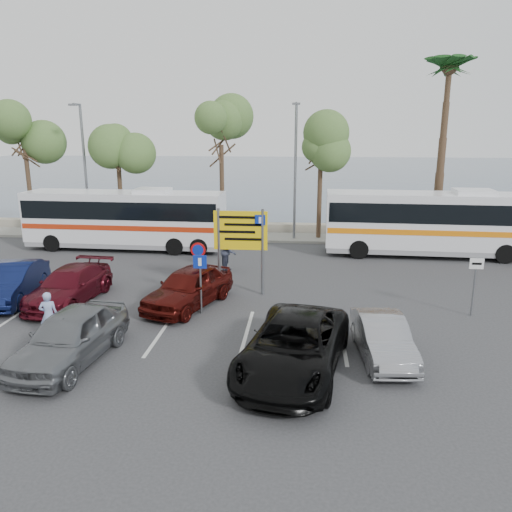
# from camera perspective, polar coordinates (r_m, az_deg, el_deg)

# --- Properties ---
(ground) EXTENTS (120.00, 120.00, 0.00)m
(ground) POSITION_cam_1_polar(r_m,az_deg,el_deg) (18.19, -6.13, -7.42)
(ground) COLOR #323234
(ground) RESTS_ON ground
(kerb_strip) EXTENTS (44.00, 2.40, 0.15)m
(kerb_strip) POSITION_cam_1_polar(r_m,az_deg,el_deg) (31.44, -1.11, 2.19)
(kerb_strip) COLOR gray
(kerb_strip) RESTS_ON ground
(seawall) EXTENTS (48.00, 0.80, 0.60)m
(seawall) POSITION_cam_1_polar(r_m,az_deg,el_deg) (33.34, -0.72, 3.30)
(seawall) COLOR gray
(seawall) RESTS_ON ground
(sea) EXTENTS (140.00, 140.00, 0.00)m
(sea) POSITION_cam_1_polar(r_m,az_deg,el_deg) (76.90, 2.81, 9.40)
(sea) COLOR #44576E
(sea) RESTS_ON ground
(tree_far_left) EXTENTS (3.20, 3.20, 7.60)m
(tree_far_left) POSITION_cam_1_polar(r_m,az_deg,el_deg) (35.19, -25.04, 12.45)
(tree_far_left) COLOR #382619
(tree_far_left) RESTS_ON kerb_strip
(tree_left) EXTENTS (3.20, 3.20, 7.20)m
(tree_left) POSITION_cam_1_polar(r_m,az_deg,el_deg) (32.63, -15.62, 12.63)
(tree_left) COLOR #382619
(tree_left) RESTS_ON kerb_strip
(tree_mid) EXTENTS (3.20, 3.20, 8.00)m
(tree_mid) POSITION_cam_1_polar(r_m,az_deg,el_deg) (30.93, -4.02, 14.24)
(tree_mid) COLOR #382619
(tree_mid) RESTS_ON kerb_strip
(tree_right) EXTENTS (3.20, 3.20, 7.40)m
(tree_right) POSITION_cam_1_polar(r_m,az_deg,el_deg) (30.55, 7.48, 13.24)
(tree_right) COLOR #382619
(tree_right) RESTS_ON kerb_strip
(palm_tree) EXTENTS (4.80, 4.80, 11.20)m
(palm_tree) POSITION_cam_1_polar(r_m,az_deg,el_deg) (31.71, 21.22, 19.18)
(palm_tree) COLOR #382619
(palm_tree) RESTS_ON kerb_strip
(street_lamp_left) EXTENTS (0.45, 1.15, 8.01)m
(street_lamp_left) POSITION_cam_1_polar(r_m,az_deg,el_deg) (33.01, -19.04, 9.94)
(street_lamp_left) COLOR slate
(street_lamp_left) RESTS_ON kerb_strip
(street_lamp_right) EXTENTS (0.45, 1.15, 8.01)m
(street_lamp_right) POSITION_cam_1_polar(r_m,az_deg,el_deg) (30.13, 4.52, 10.31)
(street_lamp_right) COLOR slate
(street_lamp_right) RESTS_ON kerb_strip
(direction_sign) EXTENTS (2.20, 0.12, 3.60)m
(direction_sign) POSITION_cam_1_polar(r_m,az_deg,el_deg) (20.35, -1.76, 2.18)
(direction_sign) COLOR slate
(direction_sign) RESTS_ON ground
(sign_no_stop) EXTENTS (0.60, 0.08, 2.35)m
(sign_no_stop) POSITION_cam_1_polar(r_m,az_deg,el_deg) (20.03, -6.59, -0.62)
(sign_no_stop) COLOR slate
(sign_no_stop) RESTS_ON ground
(sign_parking) EXTENTS (0.50, 0.07, 2.25)m
(sign_parking) POSITION_cam_1_polar(r_m,az_deg,el_deg) (18.48, -6.38, -2.25)
(sign_parking) COLOR slate
(sign_parking) RESTS_ON ground
(sign_taxi) EXTENTS (0.50, 0.07, 2.20)m
(sign_taxi) POSITION_cam_1_polar(r_m,az_deg,el_deg) (19.82, 23.74, -2.40)
(sign_taxi) COLOR slate
(sign_taxi) RESTS_ON ground
(lane_markings) EXTENTS (12.02, 4.20, 0.01)m
(lane_markings) POSITION_cam_1_polar(r_m,az_deg,el_deg) (17.55, -10.47, -8.41)
(lane_markings) COLOR silver
(lane_markings) RESTS_ON ground
(coach_bus_left) EXTENTS (11.26, 2.71, 3.49)m
(coach_bus_left) POSITION_cam_1_polar(r_m,az_deg,el_deg) (29.27, -14.70, 3.88)
(coach_bus_left) COLOR white
(coach_bus_left) RESTS_ON ground
(coach_bus_right) EXTENTS (11.74, 2.92, 3.64)m
(coach_bus_right) POSITION_cam_1_polar(r_m,az_deg,el_deg) (28.41, 19.89, 3.32)
(coach_bus_right) COLOR white
(coach_bus_right) RESTS_ON ground
(car_silver_a) EXTENTS (2.37, 4.83, 1.59)m
(car_silver_a) POSITION_cam_1_polar(r_m,az_deg,el_deg) (15.82, -20.46, -8.63)
(car_silver_a) COLOR slate
(car_silver_a) RESTS_ON ground
(car_blue) EXTENTS (2.35, 4.77, 1.50)m
(car_blue) POSITION_cam_1_polar(r_m,az_deg,el_deg) (22.22, -26.13, -2.73)
(car_blue) COLOR #0D163F
(car_blue) RESTS_ON ground
(car_maroon) EXTENTS (2.26, 4.86, 1.38)m
(car_maroon) POSITION_cam_1_polar(r_m,az_deg,el_deg) (21.10, -20.53, -3.20)
(car_maroon) COLOR #540E18
(car_maroon) RESTS_ON ground
(car_red) EXTENTS (3.30, 4.89, 1.55)m
(car_red) POSITION_cam_1_polar(r_m,az_deg,el_deg) (19.48, -7.71, -3.55)
(car_red) COLOR #470D0A
(car_red) RESTS_ON ground
(suv_black) EXTENTS (3.61, 6.00, 1.56)m
(suv_black) POSITION_cam_1_polar(r_m,az_deg,el_deg) (14.33, 4.37, -10.22)
(suv_black) COLOR black
(suv_black) RESTS_ON ground
(car_silver_b) EXTENTS (1.67, 3.94, 1.26)m
(car_silver_b) POSITION_cam_1_polar(r_m,az_deg,el_deg) (15.64, 14.26, -9.05)
(car_silver_b) COLOR gray
(car_silver_b) RESTS_ON ground
(pedestrian_near) EXTENTS (0.66, 0.53, 1.60)m
(pedestrian_near) POSITION_cam_1_polar(r_m,az_deg,el_deg) (17.79, -22.61, -6.26)
(pedestrian_near) COLOR #93A6D7
(pedestrian_near) RESTS_ON ground
(pedestrian_far) EXTENTS (0.81, 1.01, 1.99)m
(pedestrian_far) POSITION_cam_1_polar(r_m,az_deg,el_deg) (23.99, -3.14, 0.54)
(pedestrian_far) COLOR #2D3143
(pedestrian_far) RESTS_ON ground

